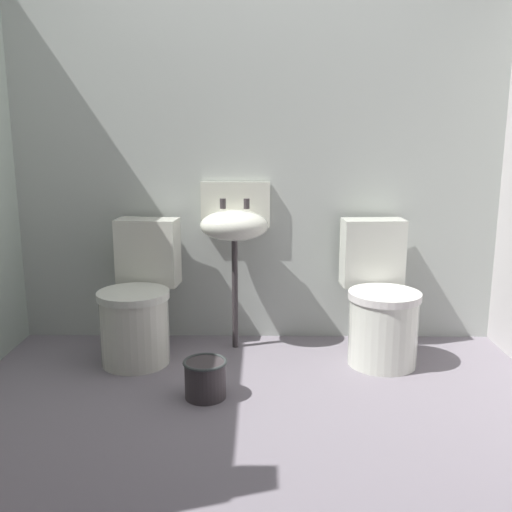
% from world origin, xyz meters
% --- Properties ---
extents(ground_plane, '(3.35, 2.53, 0.08)m').
position_xyz_m(ground_plane, '(0.00, 0.00, -0.04)').
color(ground_plane, gray).
extents(wall_back, '(3.35, 0.10, 2.17)m').
position_xyz_m(wall_back, '(0.00, 1.12, 1.09)').
color(wall_back, '#B5BCB4').
rests_on(wall_back, ground).
extents(toilet_left, '(0.44, 0.63, 0.78)m').
position_xyz_m(toilet_left, '(-0.68, 0.72, 0.32)').
color(toilet_left, silver).
rests_on(toilet_left, ground).
extents(toilet_right, '(0.42, 0.61, 0.78)m').
position_xyz_m(toilet_right, '(0.70, 0.72, 0.32)').
color(toilet_right, silver).
rests_on(toilet_right, ground).
extents(sink, '(0.42, 0.35, 0.99)m').
position_xyz_m(sink, '(-0.13, 0.90, 0.75)').
color(sink, '#393335').
rests_on(sink, ground).
extents(bucket, '(0.22, 0.22, 0.19)m').
position_xyz_m(bucket, '(-0.25, 0.20, 0.10)').
color(bucket, '#393335').
rests_on(bucket, ground).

